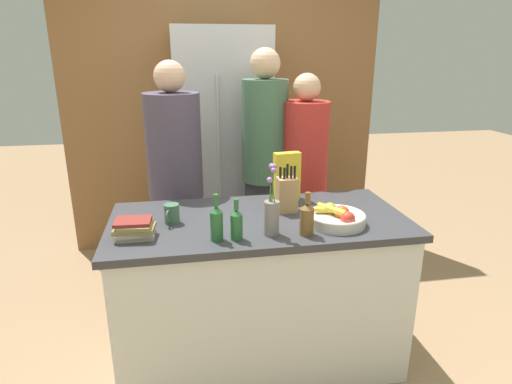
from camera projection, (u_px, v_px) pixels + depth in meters
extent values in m
plane|color=#A37F5B|center=(259.00, 354.00, 2.66)|extent=(14.00, 14.00, 0.00)
cube|color=silver|center=(259.00, 293.00, 2.52)|extent=(1.58, 0.76, 0.87)
cube|color=#38383D|center=(259.00, 221.00, 2.38)|extent=(1.64, 0.79, 0.04)
cube|color=olive|center=(224.00, 108.00, 3.94)|extent=(2.84, 0.12, 2.60)
cube|color=#B7B7BC|center=(223.00, 149.00, 3.69)|extent=(0.77, 0.60, 1.98)
cylinder|color=#B7B7BC|center=(219.00, 146.00, 3.35)|extent=(0.02, 0.02, 1.09)
cylinder|color=silver|center=(336.00, 220.00, 2.28)|extent=(0.31, 0.31, 0.05)
torus|color=silver|center=(337.00, 215.00, 2.27)|extent=(0.31, 0.31, 0.02)
sphere|color=#C64C23|center=(342.00, 213.00, 2.25)|extent=(0.08, 0.08, 0.08)
sphere|color=red|center=(348.00, 219.00, 2.20)|extent=(0.08, 0.08, 0.08)
sphere|color=#C64C23|center=(340.00, 214.00, 2.28)|extent=(0.08, 0.08, 0.08)
sphere|color=#99B233|center=(330.00, 209.00, 2.35)|extent=(0.07, 0.07, 0.07)
cylinder|color=yellow|center=(331.00, 210.00, 2.28)|extent=(0.18, 0.08, 0.03)
cylinder|color=yellow|center=(332.00, 209.00, 2.26)|extent=(0.12, 0.17, 0.03)
cube|color=tan|center=(287.00, 195.00, 2.45)|extent=(0.11, 0.09, 0.20)
cylinder|color=black|center=(280.00, 173.00, 2.41)|extent=(0.01, 0.01, 0.08)
cylinder|color=black|center=(284.00, 174.00, 2.39)|extent=(0.01, 0.01, 0.07)
cylinder|color=black|center=(287.00, 172.00, 2.40)|extent=(0.01, 0.01, 0.09)
cylinder|color=black|center=(291.00, 173.00, 2.40)|extent=(0.01, 0.01, 0.08)
cylinder|color=black|center=(295.00, 173.00, 2.40)|extent=(0.01, 0.01, 0.08)
cylinder|color=gray|center=(272.00, 218.00, 2.13)|extent=(0.08, 0.08, 0.18)
cylinder|color=#477538|center=(273.00, 184.00, 2.08)|extent=(0.01, 0.02, 0.18)
sphere|color=#9966B2|center=(274.00, 167.00, 2.05)|extent=(0.03, 0.03, 0.03)
cylinder|color=#477538|center=(272.00, 184.00, 2.09)|extent=(0.03, 0.01, 0.17)
sphere|color=#9966B2|center=(272.00, 166.00, 2.06)|extent=(0.03, 0.03, 0.03)
cylinder|color=#477538|center=(270.00, 191.00, 2.09)|extent=(0.01, 0.02, 0.11)
sphere|color=#9966B2|center=(270.00, 180.00, 2.08)|extent=(0.03, 0.03, 0.03)
cylinder|color=#477538|center=(271.00, 191.00, 2.08)|extent=(0.01, 0.02, 0.11)
sphere|color=#9966B2|center=(270.00, 180.00, 2.07)|extent=(0.03, 0.03, 0.03)
cylinder|color=#477538|center=(273.00, 186.00, 2.07)|extent=(0.02, 0.01, 0.16)
sphere|color=#9966B2|center=(274.00, 170.00, 2.04)|extent=(0.03, 0.03, 0.03)
cube|color=yellow|center=(287.00, 176.00, 2.64)|extent=(0.17, 0.08, 0.30)
cylinder|color=#42664C|center=(172.00, 214.00, 2.29)|extent=(0.08, 0.08, 0.10)
torus|color=#42664C|center=(169.00, 216.00, 2.25)|extent=(0.04, 0.07, 0.07)
cube|color=#B7A88E|center=(136.00, 235.00, 2.12)|extent=(0.18, 0.13, 0.02)
cube|color=#B7A88E|center=(134.00, 232.00, 2.12)|extent=(0.18, 0.15, 0.02)
cube|color=#99844C|center=(134.00, 229.00, 2.10)|extent=(0.21, 0.15, 0.02)
cube|color=#99844C|center=(135.00, 225.00, 2.10)|extent=(0.17, 0.15, 0.02)
cube|color=maroon|center=(133.00, 221.00, 2.10)|extent=(0.18, 0.14, 0.02)
cylinder|color=#286633|center=(237.00, 227.00, 2.08)|extent=(0.06, 0.06, 0.13)
cone|color=#286633|center=(236.00, 212.00, 2.06)|extent=(0.06, 0.06, 0.03)
cylinder|color=#286633|center=(236.00, 204.00, 2.05)|extent=(0.02, 0.02, 0.05)
cylinder|color=brown|center=(307.00, 222.00, 2.14)|extent=(0.07, 0.07, 0.14)
cone|color=brown|center=(307.00, 206.00, 2.11)|extent=(0.07, 0.07, 0.03)
cylinder|color=brown|center=(308.00, 198.00, 2.10)|extent=(0.03, 0.03, 0.06)
cylinder|color=#286633|center=(217.00, 226.00, 2.07)|extent=(0.06, 0.06, 0.15)
cone|color=#286633|center=(216.00, 209.00, 2.05)|extent=(0.06, 0.06, 0.03)
cylinder|color=#286633|center=(216.00, 200.00, 2.03)|extent=(0.02, 0.02, 0.06)
cube|color=#383842|center=(180.00, 251.00, 3.08)|extent=(0.31, 0.22, 0.84)
cylinder|color=#4C4256|center=(174.00, 146.00, 2.84)|extent=(0.37, 0.37, 0.70)
sphere|color=#DBAD89|center=(170.00, 76.00, 2.70)|extent=(0.20, 0.20, 0.20)
cube|color=#383842|center=(264.00, 233.00, 3.34)|extent=(0.31, 0.26, 0.88)
cylinder|color=#42664C|center=(265.00, 131.00, 3.09)|extent=(0.33, 0.33, 0.73)
sphere|color=#DBAD89|center=(265.00, 63.00, 2.94)|extent=(0.21, 0.21, 0.21)
cube|color=#383842|center=(301.00, 240.00, 3.32)|extent=(0.30, 0.23, 0.80)
cylinder|color=red|center=(305.00, 148.00, 3.09)|extent=(0.34, 0.34, 0.66)
sphere|color=#DBAD89|center=(307.00, 87.00, 2.96)|extent=(0.19, 0.19, 0.19)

